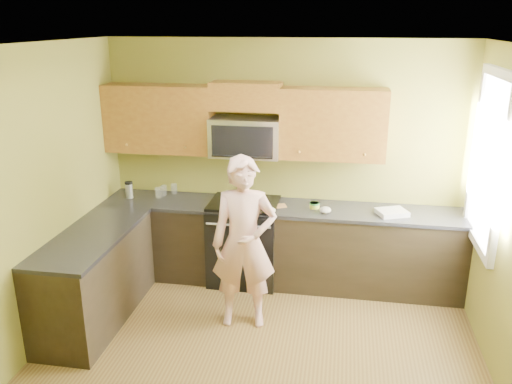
% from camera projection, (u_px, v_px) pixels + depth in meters
% --- Properties ---
extents(floor, '(4.00, 4.00, 0.00)m').
position_uv_depth(floor, '(253.00, 373.00, 4.46)').
color(floor, brown).
rests_on(floor, ground).
extents(ceiling, '(4.00, 4.00, 0.00)m').
position_uv_depth(ceiling, '(253.00, 47.00, 3.61)').
color(ceiling, white).
rests_on(ceiling, ground).
extents(wall_back, '(4.00, 0.00, 4.00)m').
position_uv_depth(wall_back, '(284.00, 161.00, 5.91)').
color(wall_back, olive).
rests_on(wall_back, ground).
extents(wall_left, '(0.00, 4.00, 4.00)m').
position_uv_depth(wall_left, '(18.00, 212.00, 4.36)').
color(wall_left, olive).
rests_on(wall_left, ground).
extents(cabinet_back_run, '(4.00, 0.60, 0.88)m').
position_uv_depth(cabinet_back_run, '(279.00, 245.00, 5.92)').
color(cabinet_back_run, black).
rests_on(cabinet_back_run, floor).
extents(cabinet_left_run, '(0.60, 1.60, 0.88)m').
position_uv_depth(cabinet_left_run, '(95.00, 279.00, 5.16)').
color(cabinet_left_run, black).
rests_on(cabinet_left_run, floor).
extents(countertop_back, '(4.00, 0.62, 0.04)m').
position_uv_depth(countertop_back, '(280.00, 208.00, 5.76)').
color(countertop_back, black).
rests_on(countertop_back, cabinet_back_run).
extents(countertop_left, '(0.62, 1.60, 0.04)m').
position_uv_depth(countertop_left, '(91.00, 236.00, 5.01)').
color(countertop_left, black).
rests_on(countertop_left, cabinet_left_run).
extents(stove, '(0.76, 0.65, 0.95)m').
position_uv_depth(stove, '(244.00, 241.00, 5.95)').
color(stove, black).
rests_on(stove, floor).
extents(microwave, '(0.76, 0.40, 0.42)m').
position_uv_depth(microwave, '(246.00, 156.00, 5.76)').
color(microwave, silver).
rests_on(microwave, wall_back).
extents(upper_cab_left, '(1.22, 0.33, 0.75)m').
position_uv_depth(upper_cab_left, '(161.00, 151.00, 5.95)').
color(upper_cab_left, '#8C5E20').
rests_on(upper_cab_left, wall_back).
extents(upper_cab_right, '(1.12, 0.33, 0.75)m').
position_uv_depth(upper_cab_right, '(332.00, 158.00, 5.64)').
color(upper_cab_right, '#8C5E20').
rests_on(upper_cab_right, wall_back).
extents(upper_cab_over_mw, '(0.76, 0.33, 0.30)m').
position_uv_depth(upper_cab_over_mw, '(246.00, 96.00, 5.58)').
color(upper_cab_over_mw, '#8C5E20').
rests_on(upper_cab_over_mw, wall_back).
extents(window, '(0.06, 1.06, 1.66)m').
position_uv_depth(window, '(489.00, 161.00, 4.75)').
color(window, white).
rests_on(window, wall_right).
extents(woman, '(0.67, 0.49, 1.70)m').
position_uv_depth(woman, '(244.00, 243.00, 4.97)').
color(woman, '#F28779').
rests_on(woman, floor).
extents(frying_pan, '(0.25, 0.42, 0.05)m').
position_uv_depth(frying_pan, '(242.00, 206.00, 5.67)').
color(frying_pan, black).
rests_on(frying_pan, stove).
extents(butter_tub, '(0.11, 0.11, 0.08)m').
position_uv_depth(butter_tub, '(314.00, 208.00, 5.69)').
color(butter_tub, '#EEFF43').
rests_on(butter_tub, countertop_back).
extents(toast_slice, '(0.14, 0.14, 0.01)m').
position_uv_depth(toast_slice, '(281.00, 206.00, 5.74)').
color(toast_slice, '#B27F47').
rests_on(toast_slice, countertop_back).
extents(napkin_a, '(0.13, 0.14, 0.06)m').
position_uv_depth(napkin_a, '(271.00, 210.00, 5.53)').
color(napkin_a, silver).
rests_on(napkin_a, countertop_back).
extents(napkin_b, '(0.15, 0.16, 0.07)m').
position_uv_depth(napkin_b, '(325.00, 210.00, 5.54)').
color(napkin_b, silver).
rests_on(napkin_b, countertop_back).
extents(dish_towel, '(0.37, 0.34, 0.05)m').
position_uv_depth(dish_towel, '(392.00, 212.00, 5.50)').
color(dish_towel, white).
rests_on(dish_towel, countertop_back).
extents(travel_mug, '(0.10, 0.10, 0.19)m').
position_uv_depth(travel_mug, '(130.00, 198.00, 6.02)').
color(travel_mug, silver).
rests_on(travel_mug, countertop_back).
extents(glass_a, '(0.09, 0.09, 0.12)m').
position_uv_depth(glass_a, '(158.00, 193.00, 6.01)').
color(glass_a, silver).
rests_on(glass_a, countertop_back).
extents(glass_b, '(0.08, 0.08, 0.12)m').
position_uv_depth(glass_b, '(164.00, 190.00, 6.09)').
color(glass_b, silver).
rests_on(glass_b, countertop_back).
extents(glass_c, '(0.07, 0.07, 0.12)m').
position_uv_depth(glass_c, '(174.00, 189.00, 6.15)').
color(glass_c, silver).
rests_on(glass_c, countertop_back).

